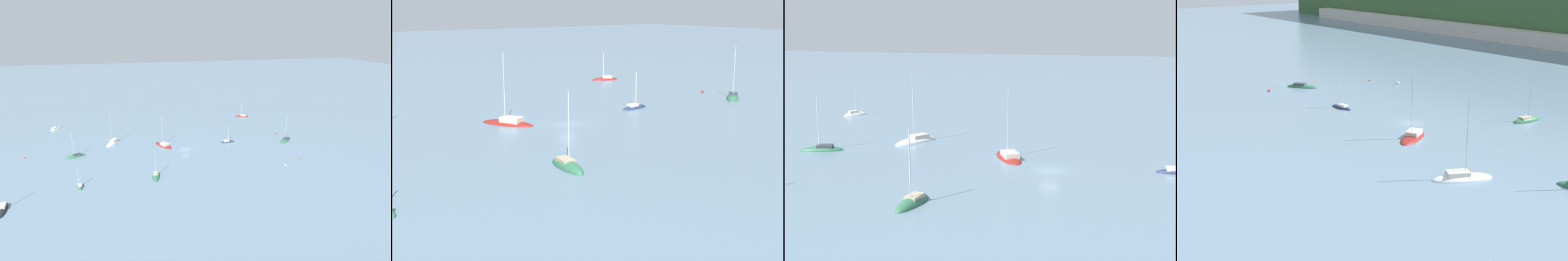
% 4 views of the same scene
% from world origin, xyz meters
% --- Properties ---
extents(ground_plane, '(600.00, 600.00, 0.00)m').
position_xyz_m(ground_plane, '(0.00, 0.00, 0.00)').
color(ground_plane, slate).
extents(sailboat_0, '(4.51, 5.60, 7.65)m').
position_xyz_m(sailboat_0, '(50.20, -35.63, 0.09)').
color(sailboat_0, white).
rests_on(sailboat_0, ground_plane).
extents(sailboat_1, '(3.40, 7.88, 10.04)m').
position_xyz_m(sailboat_1, '(50.82, 27.70, 0.10)').
color(sailboat_1, black).
rests_on(sailboat_1, ground_plane).
extents(sailboat_2, '(7.80, 6.66, 11.29)m').
position_xyz_m(sailboat_2, '(-39.59, 0.12, 0.09)').
color(sailboat_2, '#2D6647').
rests_on(sailboat_2, ground_plane).
extents(sailboat_3, '(2.90, 6.84, 9.81)m').
position_xyz_m(sailboat_3, '(12.83, 18.88, 0.08)').
color(sailboat_3, '#2D6647').
rests_on(sailboat_3, ground_plane).
extents(sailboat_4, '(2.38, 4.77, 6.23)m').
position_xyz_m(sailboat_4, '(33.96, 20.04, 0.08)').
color(sailboat_4, '#2D6647').
rests_on(sailboat_4, ground_plane).
extents(sailboat_5, '(5.84, 2.27, 7.10)m').
position_xyz_m(sailboat_5, '(-17.15, -3.64, 0.09)').
color(sailboat_5, '#232D4C').
rests_on(sailboat_5, ground_plane).
extents(sailboat_6, '(7.32, 4.72, 9.95)m').
position_xyz_m(sailboat_6, '(37.84, -2.25, 0.09)').
color(sailboat_6, '#2D6647').
rests_on(sailboat_6, ground_plane).
extents(sailboat_7, '(6.48, 9.12, 12.73)m').
position_xyz_m(sailboat_7, '(25.59, -12.68, 0.11)').
color(sailboat_7, silver).
rests_on(sailboat_7, ground_plane).
extents(sailboat_8, '(6.97, 4.08, 7.37)m').
position_xyz_m(sailboat_8, '(-35.91, -35.88, 0.09)').
color(sailboat_8, maroon).
rests_on(sailboat_8, ground_plane).
extents(sailboat_9, '(7.08, 9.34, 11.63)m').
position_xyz_m(sailboat_9, '(7.20, -5.50, 0.15)').
color(sailboat_9, maroon).
rests_on(sailboat_9, ground_plane).
extents(mooring_buoy_0, '(0.66, 0.66, 0.66)m').
position_xyz_m(mooring_buoy_0, '(-28.04, 21.13, 0.33)').
color(mooring_buoy_0, white).
rests_on(mooring_buoy_0, ground_plane).
extents(mooring_buoy_1, '(0.51, 0.51, 0.51)m').
position_xyz_m(mooring_buoy_1, '(54.63, -5.21, 0.26)').
color(mooring_buoy_1, orange).
rests_on(mooring_buoy_1, ground_plane).
extents(mooring_buoy_2, '(0.54, 0.54, 0.54)m').
position_xyz_m(mooring_buoy_2, '(-35.45, 17.73, 0.27)').
color(mooring_buoy_2, orange).
rests_on(mooring_buoy_2, ground_plane).
extents(mooring_buoy_3, '(0.59, 0.59, 0.59)m').
position_xyz_m(mooring_buoy_3, '(-40.39, -8.44, 0.30)').
color(mooring_buoy_3, red).
rests_on(mooring_buoy_3, ground_plane).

